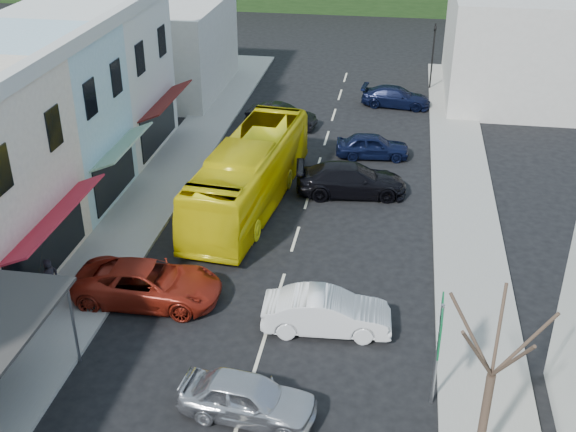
% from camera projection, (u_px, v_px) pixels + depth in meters
% --- Properties ---
extents(ground, '(120.00, 120.00, 0.00)m').
position_uv_depth(ground, '(260.00, 353.00, 24.84)').
color(ground, black).
rests_on(ground, ground).
extents(sidewalk_left, '(3.00, 52.00, 0.15)m').
position_uv_depth(sidewalk_left, '(147.00, 204.00, 34.58)').
color(sidewalk_left, gray).
rests_on(sidewalk_left, ground).
extents(sidewalk_right, '(3.00, 52.00, 0.15)m').
position_uv_depth(sidewalk_right, '(467.00, 229.00, 32.44)').
color(sidewalk_right, gray).
rests_on(sidewalk_right, ground).
extents(distant_block_left, '(8.00, 10.00, 6.00)m').
position_uv_depth(distant_block_left, '(163.00, 48.00, 48.64)').
color(distant_block_left, '#B7B2A8').
rests_on(distant_block_left, ground).
extents(distant_block_right, '(8.00, 12.00, 7.00)m').
position_uv_depth(distant_block_right, '(510.00, 43.00, 47.74)').
color(distant_block_right, '#B7B2A8').
rests_on(distant_block_right, ground).
extents(bus, '(3.65, 11.79, 3.10)m').
position_uv_depth(bus, '(249.00, 176.00, 33.92)').
color(bus, yellow).
rests_on(bus, ground).
extents(car_silver, '(4.57, 2.27, 1.40)m').
position_uv_depth(car_silver, '(248.00, 398.00, 21.86)').
color(car_silver, silver).
rests_on(car_silver, ground).
extents(car_white, '(4.51, 2.09, 1.40)m').
position_uv_depth(car_white, '(327.00, 314.00, 25.69)').
color(car_white, white).
rests_on(car_white, ground).
extents(car_red, '(4.63, 1.97, 1.40)m').
position_uv_depth(car_red, '(148.00, 285.00, 27.31)').
color(car_red, maroon).
rests_on(car_red, ground).
extents(car_black_near, '(4.70, 2.41, 1.40)m').
position_uv_depth(car_black_near, '(351.00, 181.00, 35.42)').
color(car_black_near, black).
rests_on(car_black_near, ground).
extents(car_navy_mid, '(4.54, 2.18, 1.40)m').
position_uv_depth(car_navy_mid, '(373.00, 145.00, 39.44)').
color(car_navy_mid, black).
rests_on(car_navy_mid, ground).
extents(car_black_far, '(4.60, 2.36, 1.40)m').
position_uv_depth(car_black_far, '(281.00, 116.00, 43.48)').
color(car_black_far, black).
rests_on(car_black_far, ground).
extents(car_navy_far, '(4.66, 2.27, 1.40)m').
position_uv_depth(car_navy_far, '(396.00, 96.00, 46.81)').
color(car_navy_far, black).
rests_on(car_navy_far, ground).
extents(pedestrian_left, '(0.53, 0.68, 1.70)m').
position_uv_depth(pedestrian_left, '(52.00, 282.00, 26.93)').
color(pedestrian_left, black).
rests_on(pedestrian_left, sidewalk_left).
extents(direction_sign, '(0.36, 1.70, 3.73)m').
position_uv_depth(direction_sign, '(437.00, 355.00, 21.83)').
color(direction_sign, '#095128').
rests_on(direction_sign, ground).
extents(street_tree, '(2.58, 2.58, 6.60)m').
position_uv_depth(street_tree, '(491.00, 375.00, 18.88)').
color(street_tree, '#3C2B21').
rests_on(street_tree, ground).
extents(traffic_signal, '(0.88, 1.13, 4.59)m').
position_uv_depth(traffic_signal, '(432.00, 57.00, 49.11)').
color(traffic_signal, black).
rests_on(traffic_signal, ground).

